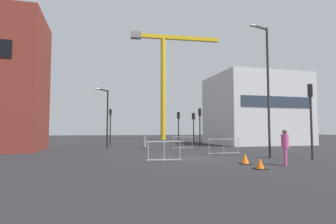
% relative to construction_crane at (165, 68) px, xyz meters
% --- Properties ---
extents(ground, '(160.00, 160.00, 0.00)m').
position_rel_construction_crane_xyz_m(ground, '(-6.10, -31.20, -12.81)').
color(ground, black).
extents(office_block, '(10.08, 8.58, 8.10)m').
position_rel_construction_crane_xyz_m(office_block, '(6.64, -17.94, -8.76)').
color(office_block, silver).
rests_on(office_block, ground).
extents(construction_crane, '(16.15, 2.15, 18.97)m').
position_rel_construction_crane_xyz_m(construction_crane, '(0.00, 0.00, 0.00)').
color(construction_crane, gold).
rests_on(construction_crane, ground).
extents(streetlamp_tall, '(1.49, 0.56, 7.98)m').
position_rel_construction_crane_xyz_m(streetlamp_tall, '(-1.70, -32.47, -8.20)').
color(streetlamp_tall, '#2D2D30').
rests_on(streetlamp_tall, ground).
extents(streetlamp_short, '(1.25, 1.59, 5.38)m').
position_rel_construction_crane_xyz_m(streetlamp_short, '(-10.89, -21.22, -9.49)').
color(streetlamp_short, black).
rests_on(streetlamp_short, ground).
extents(traffic_light_corner, '(0.36, 0.38, 3.75)m').
position_rel_construction_crane_xyz_m(traffic_light_corner, '(-2.00, -22.06, -10.28)').
color(traffic_light_corner, black).
rests_on(traffic_light_corner, ground).
extents(traffic_light_crosswalk, '(0.36, 0.38, 3.53)m').
position_rel_construction_crane_xyz_m(traffic_light_crosswalk, '(-3.46, -19.76, -10.41)').
color(traffic_light_crosswalk, '#232326').
rests_on(traffic_light_crosswalk, ground).
extents(traffic_light_near, '(0.37, 0.36, 4.21)m').
position_rel_construction_crane_xyz_m(traffic_light_near, '(-0.10, -34.20, -9.99)').
color(traffic_light_near, '#2D2D30').
rests_on(traffic_light_near, ground).
extents(traffic_light_far, '(0.30, 0.39, 4.02)m').
position_rel_construction_crane_xyz_m(traffic_light_far, '(-10.19, -15.67, -10.11)').
color(traffic_light_far, black).
rests_on(traffic_light_far, ground).
extents(traffic_light_island, '(0.35, 0.39, 3.53)m').
position_rel_construction_crane_xyz_m(traffic_light_island, '(-1.38, -18.55, -10.41)').
color(traffic_light_island, '#232326').
rests_on(traffic_light_island, ground).
extents(pedestrian_walking, '(0.34, 0.34, 1.68)m').
position_rel_construction_crane_xyz_m(pedestrian_walking, '(-3.08, -35.81, -11.83)').
color(pedestrian_walking, '#D14C8C').
rests_on(pedestrian_walking, ground).
extents(safety_barrier_mid_span, '(1.84, 0.33, 1.08)m').
position_rel_construction_crane_xyz_m(safety_barrier_mid_span, '(-8.21, -32.87, -12.24)').
color(safety_barrier_mid_span, '#B2B5BA').
rests_on(safety_barrier_mid_span, ground).
extents(safety_barrier_right_run, '(2.52, 0.36, 1.08)m').
position_rel_construction_crane_xyz_m(safety_barrier_right_run, '(-3.29, -29.81, -12.24)').
color(safety_barrier_right_run, gray).
rests_on(safety_barrier_right_run, ground).
extents(safety_barrier_front, '(0.35, 2.43, 1.08)m').
position_rel_construction_crane_xyz_m(safety_barrier_front, '(-7.20, -21.20, -12.24)').
color(safety_barrier_front, '#B2B5BA').
rests_on(safety_barrier_front, ground).
extents(safety_barrier_rear, '(1.84, 0.28, 1.08)m').
position_rel_construction_crane_xyz_m(safety_barrier_rear, '(-4.23, -23.66, -12.24)').
color(safety_barrier_rear, gray).
rests_on(safety_barrier_rear, ground).
extents(traffic_cone_striped, '(0.51, 0.51, 0.52)m').
position_rel_construction_crane_xyz_m(traffic_cone_striped, '(-4.62, -34.84, -12.57)').
color(traffic_cone_striped, black).
rests_on(traffic_cone_striped, ground).
extents(traffic_cone_by_barrier, '(0.48, 0.48, 0.48)m').
position_rel_construction_crane_xyz_m(traffic_cone_by_barrier, '(-4.94, -36.59, -12.59)').
color(traffic_cone_by_barrier, black).
rests_on(traffic_cone_by_barrier, ground).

